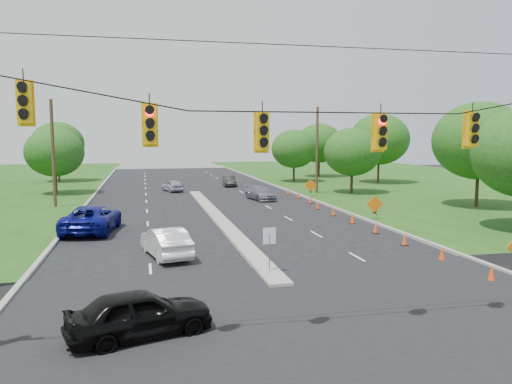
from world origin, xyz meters
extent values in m
plane|color=black|center=(0.00, 0.00, 0.00)|extent=(160.00, 160.00, 0.00)
cube|color=black|center=(0.00, 0.00, 0.00)|extent=(160.00, 14.00, 0.02)
cube|color=gray|center=(-10.10, 30.00, 0.00)|extent=(0.25, 110.00, 0.16)
cube|color=gray|center=(10.10, 30.00, 0.00)|extent=(0.25, 110.00, 0.16)
cube|color=gray|center=(0.00, 21.00, 0.00)|extent=(1.00, 34.00, 0.18)
cylinder|color=gray|center=(0.00, 6.00, 0.90)|extent=(0.06, 0.06, 1.80)
cube|color=white|center=(0.00, 6.00, 1.70)|extent=(0.55, 0.04, 0.70)
cylinder|color=black|center=(0.00, -1.00, 7.00)|extent=(24.00, 0.04, 0.04)
cube|color=yellow|center=(-8.00, -1.00, 6.75)|extent=(0.34, 0.24, 1.00)
cube|color=yellow|center=(-5.00, -1.00, 6.22)|extent=(0.34, 0.24, 1.00)
cube|color=yellow|center=(-2.00, -1.00, 6.05)|extent=(0.34, 0.24, 1.00)
cube|color=yellow|center=(1.50, -1.00, 6.05)|extent=(0.34, 0.24, 1.00)
cube|color=yellow|center=(4.50, -1.00, 6.14)|extent=(0.34, 0.24, 1.00)
cylinder|color=#422D1C|center=(-12.50, 30.00, 4.50)|extent=(0.28, 0.28, 9.00)
cylinder|color=#422D1C|center=(12.50, 35.00, 4.50)|extent=(0.28, 0.28, 9.00)
cone|color=#E94513|center=(8.66, 3.00, 0.35)|extent=(0.32, 0.32, 0.70)
cone|color=#E94513|center=(8.66, 6.50, 0.35)|extent=(0.32, 0.32, 0.70)
cone|color=#E94513|center=(8.66, 10.00, 0.35)|extent=(0.32, 0.32, 0.70)
cone|color=#E94513|center=(8.66, 13.50, 0.35)|extent=(0.32, 0.32, 0.70)
cone|color=#E94513|center=(8.66, 17.00, 0.35)|extent=(0.32, 0.32, 0.70)
cone|color=#E94513|center=(8.66, 20.50, 0.35)|extent=(0.32, 0.32, 0.70)
cone|color=#E94513|center=(8.66, 24.00, 0.35)|extent=(0.32, 0.32, 0.70)
cone|color=#E94513|center=(9.26, 27.50, 0.35)|extent=(0.32, 0.32, 0.70)
cone|color=#E94513|center=(9.26, 31.00, 0.35)|extent=(0.32, 0.32, 0.70)
cone|color=#E94513|center=(9.26, 34.50, 0.35)|extent=(0.32, 0.32, 0.70)
cube|color=black|center=(10.80, 18.00, 0.55)|extent=(0.06, 0.58, 0.26)
cube|color=black|center=(10.80, 18.00, 0.55)|extent=(0.06, 0.58, 0.26)
cube|color=orange|center=(10.80, 18.00, 1.15)|extent=(1.27, 0.05, 1.27)
cube|color=black|center=(10.80, 32.00, 0.55)|extent=(0.06, 0.58, 0.26)
cube|color=black|center=(10.80, 32.00, 0.55)|extent=(0.06, 0.58, 0.26)
cube|color=orange|center=(10.80, 32.00, 1.15)|extent=(1.27, 0.05, 1.27)
cylinder|color=black|center=(-14.00, 40.00, 1.26)|extent=(0.28, 0.28, 2.52)
ellipsoid|color=#194C14|center=(-14.00, 40.00, 4.34)|extent=(5.88, 5.88, 5.04)
cylinder|color=black|center=(-16.00, 55.00, 1.44)|extent=(0.28, 0.28, 2.88)
ellipsoid|color=#194C14|center=(-16.00, 55.00, 4.96)|extent=(6.72, 6.72, 5.76)
cylinder|color=black|center=(22.00, 22.00, 1.62)|extent=(0.28, 0.28, 3.24)
ellipsoid|color=#194C14|center=(22.00, 22.00, 5.58)|extent=(7.56, 7.56, 6.48)
cylinder|color=black|center=(16.00, 34.00, 1.26)|extent=(0.28, 0.28, 2.52)
ellipsoid|color=#194C14|center=(16.00, 34.00, 4.34)|extent=(5.88, 5.88, 5.04)
cylinder|color=black|center=(24.00, 44.00, 1.62)|extent=(0.28, 0.28, 3.24)
ellipsoid|color=#194C14|center=(24.00, 44.00, 5.58)|extent=(7.56, 7.56, 6.48)
cylinder|color=black|center=(20.00, 55.00, 1.44)|extent=(0.28, 0.28, 2.88)
ellipsoid|color=#194C14|center=(20.00, 55.00, 4.96)|extent=(6.72, 6.72, 5.76)
cylinder|color=black|center=(14.00, 48.00, 1.26)|extent=(0.28, 0.28, 2.52)
ellipsoid|color=#194C14|center=(14.00, 48.00, 4.34)|extent=(5.88, 5.88, 5.04)
imported|color=black|center=(-5.40, 0.30, 0.73)|extent=(4.59, 2.88, 1.46)
imported|color=silver|center=(-4.20, 10.28, 0.73)|extent=(2.52, 4.68, 1.47)
imported|color=navy|center=(-8.40, 17.79, 0.85)|extent=(3.62, 6.42, 1.69)
imported|color=slate|center=(5.51, 30.97, 0.63)|extent=(2.53, 4.58, 1.25)
imported|color=#A09AB2|center=(-2.15, 40.07, 0.64)|extent=(2.48, 4.01, 1.27)
imported|color=black|center=(4.81, 44.36, 0.63)|extent=(1.56, 3.91, 1.26)
camera|label=1|loc=(-5.20, -14.33, 5.93)|focal=35.00mm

